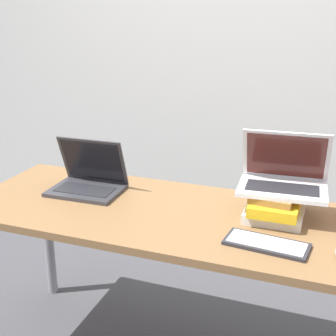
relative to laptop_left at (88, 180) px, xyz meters
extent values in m
cube|color=silver|center=(0.40, 1.08, 0.60)|extent=(8.00, 0.05, 2.70)
cube|color=brown|center=(0.40, -0.09, -0.06)|extent=(1.64, 0.64, 0.03)
cylinder|color=gray|center=(-0.36, 0.17, -0.41)|extent=(0.05, 0.05, 0.67)
cube|color=#333338|center=(0.00, -0.02, -0.04)|extent=(0.31, 0.23, 0.02)
cube|color=#232328|center=(0.00, -0.04, -0.03)|extent=(0.25, 0.12, 0.00)
cube|color=#333338|center=(0.00, 0.05, 0.07)|extent=(0.30, 0.09, 0.21)
cube|color=black|center=(0.00, 0.05, 0.07)|extent=(0.27, 0.07, 0.19)
cube|color=white|center=(0.80, 0.01, -0.03)|extent=(0.21, 0.24, 0.04)
cube|color=gold|center=(0.80, 0.01, 0.01)|extent=(0.18, 0.27, 0.04)
cube|color=olive|center=(0.80, 0.02, 0.05)|extent=(0.17, 0.25, 0.03)
cube|color=silver|center=(0.82, 0.02, 0.07)|extent=(0.34, 0.24, 0.02)
cube|color=#232328|center=(0.82, 0.00, 0.08)|extent=(0.27, 0.13, 0.00)
cube|color=silver|center=(0.82, 0.09, 0.18)|extent=(0.33, 0.11, 0.21)
cube|color=#4C1E19|center=(0.82, 0.08, 0.18)|extent=(0.30, 0.09, 0.18)
cube|color=#28282D|center=(0.81, -0.24, -0.04)|extent=(0.29, 0.15, 0.01)
cube|color=silver|center=(0.81, -0.24, -0.03)|extent=(0.26, 0.12, 0.00)
camera|label=1|loc=(0.98, -1.66, 0.72)|focal=50.00mm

